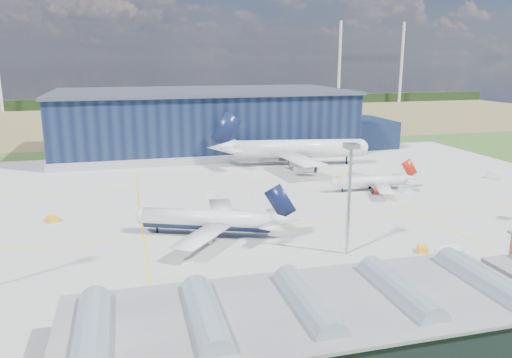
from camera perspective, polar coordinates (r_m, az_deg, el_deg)
name	(u,v)px	position (r m, az deg, el deg)	size (l,w,h in m)	color
ground	(261,214)	(128.68, 0.59, -4.08)	(600.00, 600.00, 0.00)	#2B4F1D
apron	(252,204)	(137.91, -0.51, -2.84)	(220.00, 160.00, 0.08)	#A3A29D
farmland	(174,118)	(341.97, -9.32, 6.89)	(600.00, 220.00, 0.01)	olive
treeline	(164,102)	(420.89, -10.45, 8.63)	(600.00, 8.00, 8.00)	black
hangar	(209,124)	(217.63, -5.36, 6.31)	(145.00, 62.00, 26.10)	#0F1934
glass_concourse	(331,320)	(72.98, 8.54, -15.62)	(78.00, 23.00, 8.60)	black
light_mast_center	(350,181)	(100.75, 10.67, -0.23)	(2.60, 2.60, 23.00)	#B0B3B7
airliner_navy	(207,210)	(112.41, -5.65, -3.51)	(37.67, 36.85, 12.28)	silver
airliner_red	(371,176)	(154.01, 12.97, 0.33)	(28.45, 27.83, 9.28)	silver
airliner_widebody	(297,139)	(186.15, 4.76, 4.54)	(60.52, 59.20, 19.73)	silver
gse_tug_a	(53,219)	(132.65, -22.23, -4.26)	(2.10, 3.44, 1.43)	#FFA916
gse_tug_b	(422,249)	(109.92, 18.47, -7.63)	(1.88, 2.81, 1.22)	#FFA916
gse_van_a	(449,254)	(107.12, 21.20, -8.02)	(2.63, 6.02, 2.63)	silver
gse_cart_a	(404,190)	(156.19, 16.52, -1.22)	(1.94, 2.91, 1.26)	silver
gse_van_b	(496,175)	(184.15, 25.77, 0.38)	(2.48, 5.41, 2.48)	silver
gse_tug_c	(340,179)	(165.72, 9.57, 0.02)	(1.95, 3.12, 1.36)	#FFA916
gse_cart_b	(211,194)	(146.18, -5.15, -1.72)	(1.77, 2.66, 1.15)	silver
gse_van_c	(499,267)	(104.94, 26.01, -8.98)	(2.56, 5.32, 2.56)	silver
car_a	(417,286)	(93.13, 17.88, -11.57)	(1.28, 3.18, 1.08)	#99999E
car_b	(320,298)	(85.34, 7.31, -13.39)	(1.15, 3.29, 1.08)	#99999E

